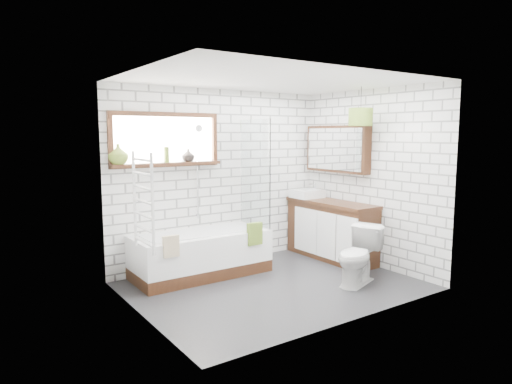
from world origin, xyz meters
TOP-DOWN VIEW (x-y plane):
  - floor at (0.00, 0.00)m, footprint 3.40×2.60m
  - ceiling at (0.00, 0.00)m, footprint 3.40×2.60m
  - wall_back at (0.00, 1.30)m, footprint 3.40×0.01m
  - wall_front at (0.00, -1.30)m, footprint 3.40×0.01m
  - wall_left at (-1.70, 0.00)m, footprint 0.01×2.60m
  - wall_right at (1.70, 0.00)m, footprint 0.01×2.60m
  - window at (-0.85, 1.26)m, footprint 1.52×0.16m
  - towel_radiator at (-1.66, 0.00)m, footprint 0.06×0.52m
  - mirror_cabinet at (1.62, 0.60)m, footprint 0.16×1.20m
  - shower_riser at (-0.40, 1.26)m, footprint 0.02×0.02m
  - bathtub at (-0.55, 0.91)m, footprint 1.79×0.79m
  - shower_screen at (0.33, 0.91)m, footprint 0.02×0.72m
  - towel_green at (0.05, 0.51)m, footprint 0.22×0.06m
  - towel_beige at (-1.15, 0.51)m, footprint 0.20×0.05m
  - vanity at (1.45, 0.52)m, footprint 0.50×1.54m
  - basin at (1.39, 1.01)m, footprint 0.44×0.38m
  - tap at (1.55, 1.01)m, footprint 0.04×0.04m
  - toilet at (0.90, -0.54)m, footprint 0.62×0.80m
  - vase_olive at (-1.50, 1.23)m, footprint 0.25×0.25m
  - vase_dark at (-0.55, 1.23)m, footprint 0.20×0.20m
  - bottle at (-0.86, 1.23)m, footprint 0.08×0.08m
  - pendant at (1.36, -0.09)m, footprint 0.32×0.32m

SIDE VIEW (x-z plane):
  - floor at x=0.00m, z-range -0.01..0.00m
  - bathtub at x=-0.55m, z-range 0.00..0.58m
  - toilet at x=0.90m, z-range 0.00..0.72m
  - vanity at x=1.45m, z-range 0.00..0.88m
  - towel_green at x=0.05m, z-range 0.41..0.71m
  - towel_beige at x=-1.15m, z-range 0.43..0.69m
  - basin at x=1.39m, z-range 0.88..1.01m
  - tap at x=1.55m, z-range 0.93..1.10m
  - towel_radiator at x=-1.66m, z-range 0.70..1.70m
  - wall_back at x=0.00m, z-range 0.00..2.50m
  - wall_front at x=0.00m, z-range 0.00..2.50m
  - wall_left at x=-1.70m, z-range 0.00..2.50m
  - wall_right at x=1.70m, z-range 0.00..2.50m
  - shower_screen at x=0.33m, z-range 0.58..2.08m
  - shower_riser at x=-0.40m, z-range 0.70..2.00m
  - vase_dark at x=-0.55m, z-range 1.48..1.66m
  - bottle at x=-0.86m, z-range 1.48..1.69m
  - vase_olive at x=-1.50m, z-range 1.48..1.73m
  - mirror_cabinet at x=1.62m, z-range 1.30..2.00m
  - window at x=-0.85m, z-range 1.46..2.14m
  - pendant at x=1.36m, z-range 1.98..2.22m
  - ceiling at x=0.00m, z-range 2.50..2.51m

